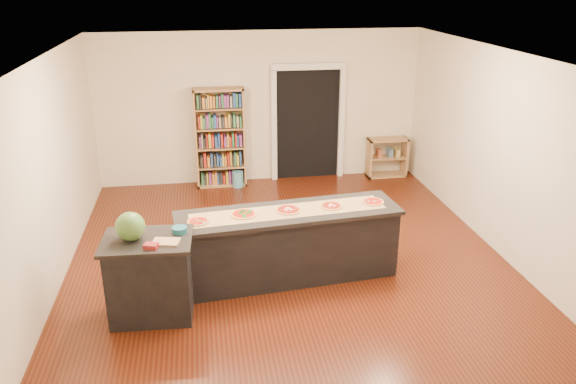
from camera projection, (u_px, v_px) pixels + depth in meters
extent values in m
cube|color=#F1E5CB|center=(290.00, 169.00, 7.20)|extent=(6.00, 7.00, 2.80)
cube|color=#4C1D0D|center=(290.00, 265.00, 7.71)|extent=(6.00, 7.00, 0.01)
cube|color=white|center=(291.00, 58.00, 6.69)|extent=(6.00, 7.00, 0.01)
cube|color=black|center=(307.00, 125.00, 10.66)|extent=(1.20, 0.02, 2.10)
cube|color=silver|center=(274.00, 126.00, 10.53)|extent=(0.10, 0.08, 2.10)
cube|color=silver|center=(341.00, 124.00, 10.72)|extent=(0.10, 0.08, 2.10)
cube|color=silver|center=(309.00, 66.00, 10.22)|extent=(1.40, 0.08, 0.12)
cube|color=black|center=(288.00, 246.00, 7.25)|extent=(2.77, 0.69, 0.89)
cube|color=black|center=(288.00, 213.00, 7.08)|extent=(2.85, 0.77, 0.05)
cube|color=black|center=(151.00, 279.00, 6.43)|extent=(0.91, 0.64, 0.94)
cube|color=black|center=(147.00, 241.00, 6.25)|extent=(1.00, 0.73, 0.04)
cube|color=tan|center=(220.00, 138.00, 10.29)|extent=(0.92, 0.33, 1.83)
cube|color=tan|center=(387.00, 157.00, 10.95)|extent=(0.76, 0.33, 0.76)
cylinder|color=#509CB3|center=(238.00, 179.00, 10.47)|extent=(0.20, 0.20, 0.30)
cube|color=tan|center=(288.00, 211.00, 7.07)|extent=(2.51, 0.69, 0.00)
sphere|color=#144214|center=(130.00, 226.00, 6.16)|extent=(0.32, 0.32, 0.32)
cube|color=tan|center=(166.00, 242.00, 6.15)|extent=(0.33, 0.25, 0.02)
cube|color=maroon|center=(151.00, 246.00, 6.03)|extent=(0.17, 0.14, 0.05)
cylinder|color=#195966|center=(180.00, 230.00, 6.39)|extent=(0.17, 0.17, 0.07)
cylinder|color=tan|center=(198.00, 222.00, 6.75)|extent=(0.28, 0.28, 0.02)
cylinder|color=#A5190C|center=(198.00, 221.00, 6.75)|extent=(0.23, 0.23, 0.00)
cylinder|color=tan|center=(244.00, 214.00, 6.96)|extent=(0.32, 0.32, 0.02)
cylinder|color=#A5190C|center=(244.00, 214.00, 6.95)|extent=(0.26, 0.26, 0.00)
cylinder|color=tan|center=(288.00, 210.00, 7.08)|extent=(0.32, 0.32, 0.02)
cylinder|color=#A5190C|center=(288.00, 209.00, 7.08)|extent=(0.26, 0.26, 0.00)
cylinder|color=tan|center=(331.00, 206.00, 7.20)|extent=(0.29, 0.29, 0.02)
cylinder|color=#A5190C|center=(331.00, 205.00, 7.20)|extent=(0.24, 0.24, 0.00)
cylinder|color=tan|center=(373.00, 202.00, 7.34)|extent=(0.30, 0.30, 0.02)
cylinder|color=#A5190C|center=(373.00, 201.00, 7.33)|extent=(0.25, 0.25, 0.00)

